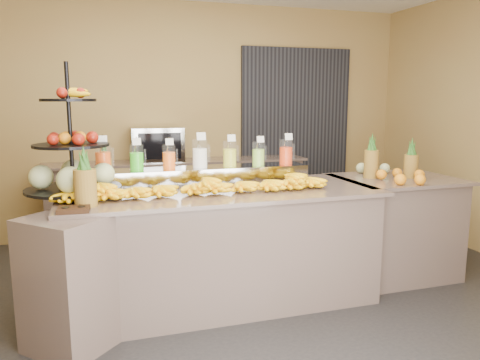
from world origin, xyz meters
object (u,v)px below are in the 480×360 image
banana_heap (203,185)px  right_fruit_pile (396,171)px  pitcher_tray (200,176)px  condiment_caddy (74,209)px  fruit_stand (79,163)px  oven_warmer (157,144)px

banana_heap → right_fruit_pile: right_fruit_pile is taller
pitcher_tray → condiment_caddy: 1.21m
fruit_stand → condiment_caddy: 0.57m
right_fruit_pile → condiment_caddy: bearing=-171.2°
banana_heap → oven_warmer: 2.04m
fruit_stand → oven_warmer: size_ratio=1.66×
condiment_caddy → right_fruit_pile: (2.73, 0.42, 0.07)m
banana_heap → right_fruit_pile: 1.80m
fruit_stand → oven_warmer: bearing=60.3°
fruit_stand → condiment_caddy: bearing=-99.6°
oven_warmer → condiment_caddy: bearing=-106.8°
pitcher_tray → fruit_stand: 0.98m
fruit_stand → right_fruit_pile: fruit_stand is taller
right_fruit_pile → pitcher_tray: bearing=171.1°
pitcher_tray → banana_heap: size_ratio=0.88×
condiment_caddy → fruit_stand: bearing=86.1°
right_fruit_pile → oven_warmer: oven_warmer is taller
pitcher_tray → fruit_stand: size_ratio=1.88×
condiment_caddy → oven_warmer: bearing=70.1°
banana_heap → condiment_caddy: size_ratio=10.70×
pitcher_tray → fruit_stand: (-0.95, -0.17, 0.17)m
banana_heap → right_fruit_pile: size_ratio=4.33×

